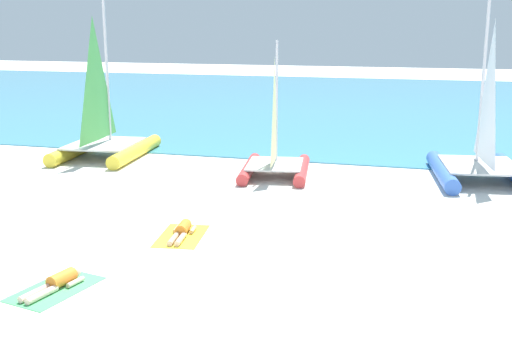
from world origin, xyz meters
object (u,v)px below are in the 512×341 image
sunbather_middle (57,282)px  sailboat_yellow (104,135)px  sailboat_blue (481,155)px  towel_middle (55,289)px  sunbather_right (182,230)px  towel_right (182,236)px  sailboat_red (275,156)px

sunbather_middle → sailboat_yellow: bearing=126.1°
sailboat_blue → towel_middle: (-8.92, -12.06, -0.90)m
sailboat_yellow → sunbather_right: 10.70m
sunbather_middle → towel_right: (1.21, 3.74, -0.13)m
towel_middle → sunbather_right: sunbather_right is taller
sailboat_red → sailboat_blue: bearing=0.9°
sailboat_yellow → sailboat_blue: sailboat_yellow is taller
sunbather_middle → sunbather_right: bearing=84.1°
sunbather_middle → sunbather_right: (1.20, 3.81, 0.00)m
towel_middle → sunbather_right: size_ratio=1.21×
towel_middle → sunbather_middle: size_ratio=1.22×
sailboat_red → towel_right: 7.15m
sailboat_red → towel_middle: sailboat_red is taller
sailboat_blue → sunbather_right: 11.27m
sailboat_red → sunbather_right: (-0.72, -7.01, -0.58)m
sailboat_yellow → sailboat_blue: size_ratio=1.03×
sailboat_blue → sailboat_red: bearing=-178.1°
sailboat_blue → towel_right: size_ratio=3.21×
towel_right → sunbather_right: 0.14m
towel_right → sailboat_red: bearing=84.3°
sailboat_red → towel_middle: (-1.94, -10.89, -0.70)m
sunbather_middle → towel_middle: bearing=-90.0°
sailboat_yellow → sunbather_middle: 13.32m
sailboat_yellow → towel_middle: 13.38m
sailboat_red → sunbather_middle: bearing=-108.8°
sunbather_middle → sunbather_right: same height
sunbather_middle → sunbather_right: size_ratio=1.00×
towel_middle → sunbather_middle: 0.14m
sailboat_yellow → sailboat_red: sailboat_yellow is taller
towel_right → sailboat_blue: bearing=47.0°
sailboat_blue → towel_right: 11.32m
sailboat_red → towel_right: size_ratio=2.50×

